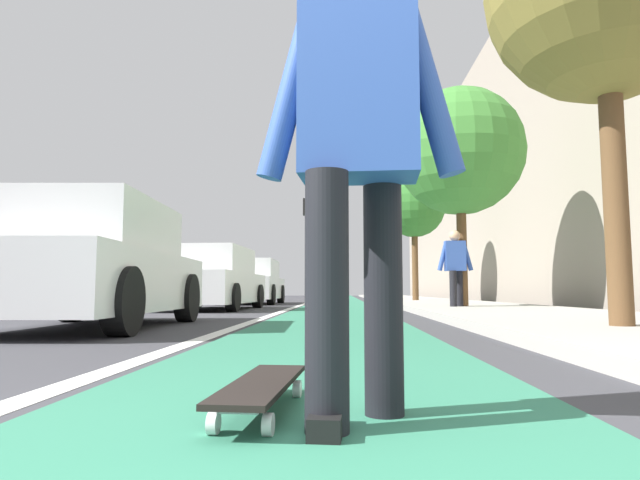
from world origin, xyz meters
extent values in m
plane|color=#38383D|center=(10.00, 0.00, 0.00)|extent=(80.00, 80.00, 0.00)
cube|color=#2D7256|center=(24.00, 0.00, 0.00)|extent=(56.00, 2.00, 0.00)
cube|color=silver|center=(20.00, 1.15, 0.00)|extent=(52.00, 0.16, 0.01)
cube|color=#9E9B93|center=(18.00, -3.11, 0.06)|extent=(52.00, 3.20, 0.12)
cube|color=gray|center=(22.00, -6.11, 4.82)|extent=(40.00, 1.20, 9.64)
cylinder|color=white|center=(1.33, 0.23, 0.04)|extent=(0.07, 0.03, 0.07)
cylinder|color=white|center=(1.32, 0.06, 0.04)|extent=(0.07, 0.03, 0.07)
cylinder|color=white|center=(0.73, 0.27, 0.04)|extent=(0.07, 0.03, 0.07)
cylinder|color=white|center=(0.72, 0.10, 0.04)|extent=(0.07, 0.03, 0.07)
cube|color=silver|center=(1.32, 0.15, 0.08)|extent=(0.07, 0.12, 0.02)
cube|color=silver|center=(0.73, 0.18, 0.08)|extent=(0.07, 0.12, 0.02)
cube|color=black|center=(1.03, 0.16, 0.10)|extent=(0.85, 0.25, 0.02)
cylinder|color=black|center=(0.76, -0.08, 0.41)|extent=(0.14, 0.14, 0.82)
cylinder|color=black|center=(1.01, -0.27, 0.41)|extent=(0.14, 0.14, 0.82)
cube|color=black|center=(0.76, -0.08, 0.04)|extent=(0.27, 0.12, 0.07)
cube|color=#2D4C99|center=(0.88, -0.19, 1.12)|extent=(0.26, 0.41, 0.60)
cylinder|color=#2D4C99|center=(0.89, 0.05, 1.12)|extent=(0.10, 0.24, 0.60)
cylinder|color=#2D4C99|center=(0.86, -0.43, 1.12)|extent=(0.10, 0.24, 0.60)
cube|color=silver|center=(5.43, 2.86, 0.55)|extent=(4.11, 1.90, 0.70)
cube|color=silver|center=(5.28, 2.86, 1.20)|extent=(2.29, 1.69, 0.60)
cube|color=#4C606B|center=(6.40, 2.90, 1.20)|extent=(0.10, 1.53, 0.51)
cylinder|color=black|center=(6.65, 3.74, 0.34)|extent=(0.69, 0.25, 0.68)
cylinder|color=black|center=(6.72, 2.09, 0.34)|extent=(0.69, 0.25, 0.68)
cylinder|color=black|center=(4.22, 1.99, 0.34)|extent=(0.69, 0.25, 0.68)
cube|color=silver|center=(11.80, 2.94, 0.51)|extent=(4.52, 1.87, 0.70)
cube|color=silver|center=(11.65, 2.94, 1.16)|extent=(2.51, 1.66, 0.60)
cube|color=#4C606B|center=(12.88, 2.90, 1.16)|extent=(0.09, 1.51, 0.51)
cylinder|color=black|center=(13.21, 3.70, 0.30)|extent=(0.61, 0.24, 0.60)
cylinder|color=black|center=(13.16, 2.07, 0.30)|extent=(0.61, 0.24, 0.60)
cylinder|color=black|center=(10.45, 3.80, 0.30)|extent=(0.61, 0.24, 0.60)
cylinder|color=black|center=(10.39, 2.17, 0.30)|extent=(0.61, 0.24, 0.60)
cube|color=silver|center=(17.33, 2.98, 0.53)|extent=(4.54, 1.88, 0.70)
cube|color=silver|center=(17.18, 2.97, 1.18)|extent=(2.50, 1.72, 0.60)
cube|color=#4C606B|center=(18.42, 2.98, 1.18)|extent=(0.05, 1.63, 0.51)
cylinder|color=black|center=(18.73, 3.87, 0.32)|extent=(0.65, 0.22, 0.65)
cylinder|color=black|center=(18.74, 2.10, 0.32)|extent=(0.65, 0.22, 0.65)
cylinder|color=black|center=(15.91, 3.85, 0.32)|extent=(0.65, 0.22, 0.65)
cylinder|color=black|center=(15.92, 2.08, 0.32)|extent=(0.65, 0.22, 0.65)
cylinder|color=#2D2D2D|center=(24.16, 1.55, 1.99)|extent=(0.12, 0.12, 3.98)
cube|color=black|center=(24.16, 1.55, 4.38)|extent=(0.24, 0.28, 0.80)
sphere|color=#360606|center=(24.29, 1.55, 4.64)|extent=(0.16, 0.16, 0.16)
sphere|color=gold|center=(24.29, 1.55, 4.38)|extent=(0.16, 0.16, 0.16)
sphere|color=black|center=(24.29, 1.55, 4.12)|extent=(0.16, 0.16, 0.16)
cylinder|color=brown|center=(4.19, -2.71, 1.31)|extent=(0.22, 0.22, 2.63)
cylinder|color=brown|center=(10.72, -2.71, 1.25)|extent=(0.21, 0.21, 2.50)
sphere|color=#3D7F33|center=(10.72, -2.71, 3.48)|extent=(2.79, 2.79, 2.79)
cylinder|color=brown|center=(18.19, -2.71, 1.34)|extent=(0.22, 0.22, 2.67)
sphere|color=#2D6B28|center=(18.19, -2.71, 3.44)|extent=(2.21, 2.21, 2.21)
cylinder|color=black|center=(10.63, -2.61, 0.43)|extent=(0.15, 0.15, 0.86)
cylinder|color=black|center=(10.35, -2.43, 0.43)|extent=(0.15, 0.15, 0.86)
cube|color=black|center=(10.63, -2.61, 0.04)|extent=(0.27, 0.10, 0.07)
cube|color=#2D4C99|center=(10.50, -2.51, 1.17)|extent=(0.25, 0.42, 0.63)
cylinder|color=#2D4C99|center=(10.50, -2.76, 1.17)|extent=(0.09, 0.25, 0.63)
cylinder|color=#2D4C99|center=(10.50, -2.26, 1.17)|extent=(0.09, 0.25, 0.63)
sphere|color=tan|center=(10.50, -2.51, 1.60)|extent=(0.23, 0.23, 0.23)
camera|label=1|loc=(-0.95, -0.13, 0.44)|focal=30.32mm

